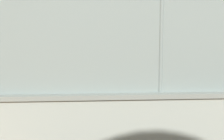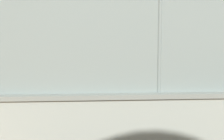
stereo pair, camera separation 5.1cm
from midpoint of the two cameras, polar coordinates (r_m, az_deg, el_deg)
ground_plane at (r=18.82m, az=-6.56°, el=-1.04°), size 260.00×260.00×0.00m
perimeter_wall at (r=5.51m, az=8.55°, el=-11.73°), size 30.63×0.58×1.50m
fence_panel_on_wall at (r=5.23m, az=8.86°, el=5.72°), size 30.08×0.22×1.82m
player_near_wall_returning at (r=12.60m, az=10.24°, el=-0.88°), size 0.68×1.13×1.48m
player_at_service_line at (r=9.60m, az=15.19°, el=-3.39°), size 0.65×0.93×1.47m
player_baseline_waiting at (r=21.03m, az=-17.03°, el=1.99°), size 0.67×0.97×1.55m
sports_ball at (r=10.08m, az=5.33°, el=-7.09°), size 0.20×0.20×0.20m
courtside_bench at (r=7.49m, az=14.09°, el=-9.23°), size 1.60×0.39×0.87m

